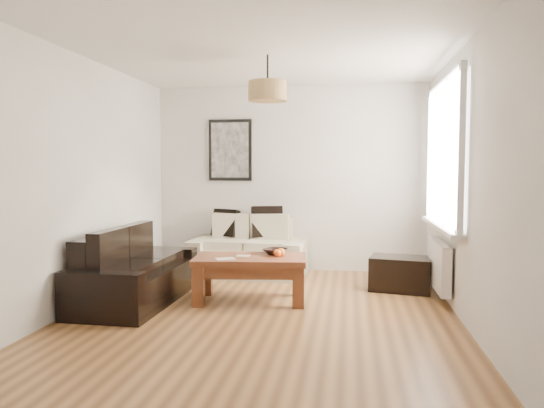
# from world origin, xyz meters

# --- Properties ---
(floor) EXTENTS (4.50, 4.50, 0.00)m
(floor) POSITION_xyz_m (0.00, 0.00, 0.00)
(floor) COLOR brown
(floor) RESTS_ON ground
(ceiling) EXTENTS (3.80, 4.50, 0.00)m
(ceiling) POSITION_xyz_m (0.00, 0.00, 2.60)
(ceiling) COLOR white
(ceiling) RESTS_ON floor
(wall_back) EXTENTS (3.80, 0.04, 2.60)m
(wall_back) POSITION_xyz_m (0.00, 2.25, 1.30)
(wall_back) COLOR silver
(wall_back) RESTS_ON floor
(wall_front) EXTENTS (3.80, 0.04, 2.60)m
(wall_front) POSITION_xyz_m (0.00, -2.25, 1.30)
(wall_front) COLOR silver
(wall_front) RESTS_ON floor
(wall_left) EXTENTS (0.04, 4.50, 2.60)m
(wall_left) POSITION_xyz_m (-1.90, 0.00, 1.30)
(wall_left) COLOR silver
(wall_left) RESTS_ON floor
(wall_right) EXTENTS (0.04, 4.50, 2.60)m
(wall_right) POSITION_xyz_m (1.90, 0.00, 1.30)
(wall_right) COLOR silver
(wall_right) RESTS_ON floor
(window_bay) EXTENTS (0.14, 1.90, 1.60)m
(window_bay) POSITION_xyz_m (1.86, 0.80, 1.60)
(window_bay) COLOR white
(window_bay) RESTS_ON wall_right
(radiator) EXTENTS (0.10, 0.90, 0.52)m
(radiator) POSITION_xyz_m (1.82, 0.80, 0.38)
(radiator) COLOR white
(radiator) RESTS_ON wall_right
(poster) EXTENTS (0.62, 0.04, 0.87)m
(poster) POSITION_xyz_m (-0.85, 2.22, 1.70)
(poster) COLOR black
(poster) RESTS_ON wall_back
(pendant_shade) EXTENTS (0.40, 0.40, 0.20)m
(pendant_shade) POSITION_xyz_m (0.00, 0.30, 2.23)
(pendant_shade) COLOR tan
(pendant_shade) RESTS_ON ceiling
(loveseat_cream) EXTENTS (1.56, 0.90, 0.76)m
(loveseat_cream) POSITION_xyz_m (-0.50, 1.78, 0.38)
(loveseat_cream) COLOR #B9AF95
(loveseat_cream) RESTS_ON floor
(sofa_leather) EXTENTS (0.86, 1.71, 0.73)m
(sofa_leather) POSITION_xyz_m (-1.43, 0.22, 0.37)
(sofa_leather) COLOR black
(sofa_leather) RESTS_ON floor
(coffee_table) EXTENTS (1.25, 0.77, 0.49)m
(coffee_table) POSITION_xyz_m (-0.22, 0.44, 0.24)
(coffee_table) COLOR brown
(coffee_table) RESTS_ON floor
(ottoman) EXTENTS (0.77, 0.57, 0.40)m
(ottoman) POSITION_xyz_m (1.45, 1.18, 0.20)
(ottoman) COLOR black
(ottoman) RESTS_ON floor
(cushion_left) EXTENTS (0.40, 0.25, 0.38)m
(cushion_left) POSITION_xyz_m (-0.86, 1.96, 0.68)
(cushion_left) COLOR black
(cushion_left) RESTS_ON loveseat_cream
(cushion_right) EXTENTS (0.45, 0.24, 0.43)m
(cushion_right) POSITION_xyz_m (-0.28, 1.96, 0.70)
(cushion_right) COLOR black
(cushion_right) RESTS_ON loveseat_cream
(fruit_bowl) EXTENTS (0.33, 0.33, 0.06)m
(fruit_bowl) POSITION_xyz_m (0.03, 0.64, 0.52)
(fruit_bowl) COLOR black
(fruit_bowl) RESTS_ON coffee_table
(orange_a) EXTENTS (0.08, 0.08, 0.08)m
(orange_a) POSITION_xyz_m (0.08, 0.47, 0.53)
(orange_a) COLOR #FF5715
(orange_a) RESTS_ON fruit_bowl
(orange_b) EXTENTS (0.12, 0.12, 0.09)m
(orange_b) POSITION_xyz_m (0.11, 0.53, 0.53)
(orange_b) COLOR orange
(orange_b) RESTS_ON fruit_bowl
(orange_c) EXTENTS (0.08, 0.08, 0.07)m
(orange_c) POSITION_xyz_m (0.07, 0.50, 0.53)
(orange_c) COLOR orange
(orange_c) RESTS_ON fruit_bowl
(papers) EXTENTS (0.23, 0.21, 0.01)m
(papers) POSITION_xyz_m (-0.44, 0.26, 0.49)
(papers) COLOR beige
(papers) RESTS_ON coffee_table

